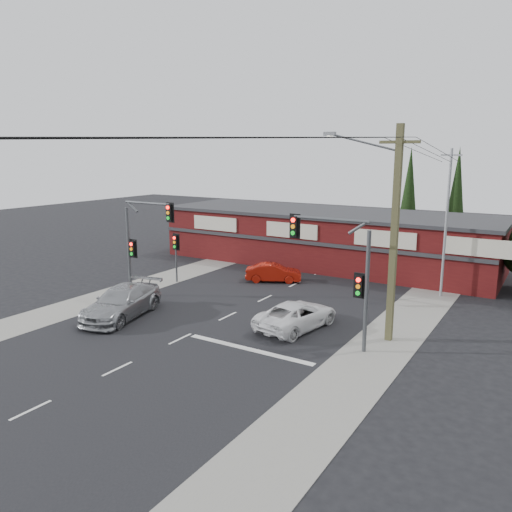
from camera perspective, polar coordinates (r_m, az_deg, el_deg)
The scene contains 18 objects.
ground at distance 26.00m, azimuth -5.56°, elevation -7.97°, with size 120.00×120.00×0.00m, color black.
road_strip at distance 29.92m, azimuth 0.27°, elevation -5.24°, with size 14.00×70.00×0.01m, color black.
verge_left at distance 34.95m, azimuth -11.71°, elevation -2.98°, with size 3.00×70.00×0.02m, color gray.
verge_right at distance 26.70m, azimuth 16.17°, elevation -7.84°, with size 3.00×70.00×0.02m, color gray.
stop_line at distance 22.97m, azimuth -0.78°, elevation -10.60°, with size 6.50×0.35×0.01m, color silver.
white_suv at distance 25.49m, azimuth 4.67°, elevation -6.73°, with size 2.28×4.94×1.37m, color white.
silver_suv at distance 27.98m, azimuth -15.10°, elevation -5.13°, with size 2.30×5.66×1.64m, color #999C9E.
red_sedan at distance 34.40m, azimuth 2.01°, elevation -1.91°, with size 1.33×3.81×1.25m, color #A5160A.
lane_dashes at distance 25.86m, azimuth -5.80°, elevation -8.05°, with size 0.12×37.24×0.01m.
shop_building at distance 40.27m, azimuth 8.01°, elevation 2.18°, with size 27.30×8.40×4.22m.
conifer_near at distance 45.00m, azimuth 17.09°, elevation 7.07°, with size 1.80×1.80×9.25m.
conifer_far at distance 46.20m, azimuth 21.95°, elevation 6.85°, with size 1.80×1.80×9.25m.
traffic_mast_left at distance 30.63m, azimuth -13.03°, elevation 2.39°, with size 3.77×0.27×5.97m.
traffic_mast_right at distance 22.46m, azimuth 9.92°, elevation -0.78°, with size 3.96×0.27×5.97m.
pedestal_signal at distance 34.29m, azimuth -9.15°, elevation 0.94°, with size 0.55×0.27×3.38m.
utility_pole at distance 23.57m, azimuth 15.25°, elevation 3.16°, with size 4.38×0.59×10.00m.
steel_pole at distance 32.21m, azimuth 20.92°, elevation 3.76°, with size 1.20×0.16×9.00m.
power_lines at distance 18.12m, azimuth 11.11°, elevation 12.46°, with size 2.01×29.00×1.22m.
Camera 1 is at (14.95, -19.40, 8.75)m, focal length 35.00 mm.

